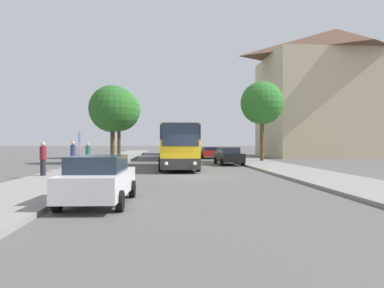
{
  "coord_description": "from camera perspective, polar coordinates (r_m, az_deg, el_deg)",
  "views": [
    {
      "loc": [
        -1.62,
        -21.6,
        2.04
      ],
      "look_at": [
        0.84,
        11.29,
        1.82
      ],
      "focal_mm": 35.0,
      "sensor_mm": 36.0,
      "label": 1
    }
  ],
  "objects": [
    {
      "name": "sidewalk_right",
      "position": [
        23.34,
        17.46,
        -4.45
      ],
      "size": [
        4.0,
        120.0,
        0.15
      ],
      "primitive_type": "cube",
      "color": "gray",
      "rests_on": "ground_plane"
    },
    {
      "name": "parked_car_right_far",
      "position": [
        44.55,
        2.66,
        -1.29
      ],
      "size": [
        2.07,
        4.01,
        1.38
      ],
      "rotation": [
        0.0,
        0.0,
        3.15
      ],
      "color": "red",
      "rests_on": "ground_plane"
    },
    {
      "name": "parked_car_left_curb",
      "position": [
        12.57,
        -14.01,
        -5.19
      ],
      "size": [
        2.14,
        4.55,
        1.58
      ],
      "rotation": [
        0.0,
        0.0,
        -0.04
      ],
      "color": "silver",
      "rests_on": "ground_plane"
    },
    {
      "name": "pedestrian_waiting_far",
      "position": [
        26.82,
        -17.67,
        -1.61
      ],
      "size": [
        0.36,
        0.36,
        1.89
      ],
      "rotation": [
        0.0,
        0.0,
        3.17
      ],
      "color": "#23232D",
      "rests_on": "sidewalk_left"
    },
    {
      "name": "tree_left_near",
      "position": [
        46.17,
        -11.08,
        5.08
      ],
      "size": [
        5.14,
        5.14,
        8.27
      ],
      "color": "#47331E",
      "rests_on": "sidewalk_left"
    },
    {
      "name": "ground_plane",
      "position": [
        21.76,
        0.0,
        -4.99
      ],
      "size": [
        300.0,
        300.0,
        0.0
      ],
      "primitive_type": "plane",
      "color": "#565454",
      "rests_on": "ground"
    },
    {
      "name": "bus_middle",
      "position": [
        43.65,
        -2.93,
        0.13
      ],
      "size": [
        2.8,
        12.03,
        3.46
      ],
      "rotation": [
        0.0,
        0.0,
        -0.01
      ],
      "color": "silver",
      "rests_on": "ground_plane"
    },
    {
      "name": "bus_front",
      "position": [
        28.46,
        -2.08,
        -0.24
      ],
      "size": [
        2.93,
        10.82,
        3.22
      ],
      "rotation": [
        0.0,
        0.0,
        -0.01
      ],
      "color": "#2D2D2D",
      "rests_on": "ground_plane"
    },
    {
      "name": "bus_rear",
      "position": [
        59.68,
        -3.39,
        0.13
      ],
      "size": [
        2.96,
        11.03,
        3.32
      ],
      "rotation": [
        0.0,
        0.0,
        0.03
      ],
      "color": "#238942",
      "rests_on": "ground_plane"
    },
    {
      "name": "sidewalk_left",
      "position": [
        22.35,
        -18.26,
        -4.67
      ],
      "size": [
        4.0,
        120.0,
        0.15
      ],
      "primitive_type": "cube",
      "color": "gray",
      "rests_on": "ground_plane"
    },
    {
      "name": "parked_car_right_near",
      "position": [
        32.76,
        5.59,
        -1.77
      ],
      "size": [
        2.17,
        4.74,
        1.54
      ],
      "rotation": [
        0.0,
        0.0,
        3.19
      ],
      "color": "black",
      "rests_on": "ground_plane"
    },
    {
      "name": "tree_right_near",
      "position": [
        37.62,
        10.63,
        6.13
      ],
      "size": [
        4.23,
        4.23,
        7.81
      ],
      "color": "#513D23",
      "rests_on": "sidewalk_right"
    },
    {
      "name": "tree_left_far",
      "position": [
        35.23,
        -12.02,
        5.24
      ],
      "size": [
        4.33,
        4.33,
        7.06
      ],
      "color": "#47331E",
      "rests_on": "sidewalk_left"
    },
    {
      "name": "building_right_background",
      "position": [
        54.09,
        21.12,
        7.3
      ],
      "size": [
        18.83,
        12.96,
        17.15
      ],
      "color": "#C6B28E",
      "rests_on": "ground_plane"
    },
    {
      "name": "pedestrian_waiting_near",
      "position": [
        22.27,
        -21.75,
        -2.05
      ],
      "size": [
        0.36,
        0.36,
        1.87
      ],
      "rotation": [
        0.0,
        0.0,
        6.25
      ],
      "color": "#23232D",
      "rests_on": "sidewalk_left"
    },
    {
      "name": "bus_stop_sign",
      "position": [
        23.86,
        -16.76,
        -0.46
      ],
      "size": [
        0.08,
        0.45,
        2.48
      ],
      "color": "gray",
      "rests_on": "sidewalk_left"
    },
    {
      "name": "pedestrian_walking_back",
      "position": [
        28.3,
        -15.56,
        -1.63
      ],
      "size": [
        0.36,
        0.36,
        1.78
      ],
      "rotation": [
        0.0,
        0.0,
        3.17
      ],
      "color": "#23232D",
      "rests_on": "sidewalk_left"
    }
  ]
}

